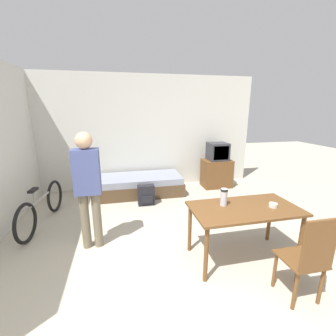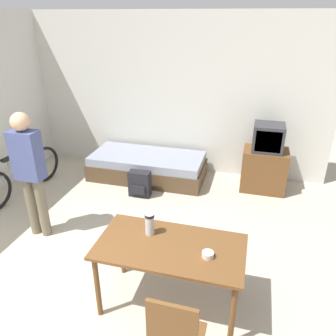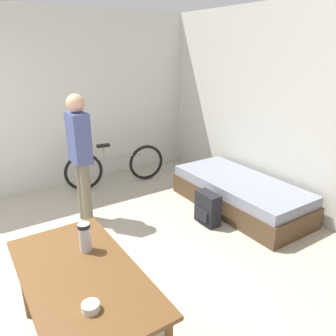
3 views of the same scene
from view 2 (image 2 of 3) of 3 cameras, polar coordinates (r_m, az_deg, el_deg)
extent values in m
cube|color=silver|center=(5.84, -0.91, 12.61)|extent=(5.70, 0.06, 2.70)
cube|color=#4C3823|center=(5.77, -3.57, -0.30)|extent=(1.97, 0.89, 0.29)
cube|color=gray|center=(5.68, -3.63, 1.65)|extent=(1.91, 0.87, 0.14)
cube|color=brown|center=(5.51, 16.33, -0.32)|extent=(0.70, 0.48, 0.69)
cube|color=#2D2D33|center=(5.30, 17.05, 5.11)|extent=(0.46, 0.42, 0.42)
cube|color=black|center=(5.11, 17.07, 4.36)|extent=(0.38, 0.01, 0.33)
cube|color=brown|center=(3.06, 0.39, -13.56)|extent=(1.35, 0.71, 0.03)
cylinder|color=brown|center=(3.28, -12.20, -19.55)|extent=(0.05, 0.05, 0.69)
cylinder|color=brown|center=(3.04, 11.18, -23.94)|extent=(0.05, 0.05, 0.69)
cylinder|color=brown|center=(3.67, -8.02, -13.45)|extent=(0.05, 0.05, 0.69)
cylinder|color=brown|center=(3.46, 12.07, -16.64)|extent=(0.05, 0.05, 0.69)
cube|color=brown|center=(2.43, 0.65, -26.89)|extent=(0.35, 0.03, 0.52)
torus|color=black|center=(5.98, -20.55, 0.65)|extent=(0.13, 0.60, 0.60)
cylinder|color=gray|center=(5.59, -24.36, 0.12)|extent=(0.15, 0.82, 0.04)
cylinder|color=gray|center=(5.44, -25.94, 0.30)|extent=(0.04, 0.04, 0.20)
cube|color=black|center=(5.39, -26.17, 1.45)|extent=(0.11, 0.21, 0.04)
cylinder|color=#6B604C|center=(4.56, -22.66, -6.09)|extent=(0.12, 0.12, 0.81)
cylinder|color=#6B604C|center=(4.47, -21.01, -6.45)|extent=(0.12, 0.12, 0.81)
cube|color=#424C7F|center=(4.21, -23.37, 2.02)|extent=(0.34, 0.20, 0.61)
sphere|color=tan|center=(4.08, -24.36, 7.36)|extent=(0.22, 0.22, 0.22)
cylinder|color=#B7B7BC|center=(3.14, -3.20, -9.69)|extent=(0.09, 0.09, 0.22)
cylinder|color=black|center=(3.08, -3.25, -8.23)|extent=(0.09, 0.09, 0.03)
cylinder|color=beige|center=(2.94, 6.96, -14.73)|extent=(0.10, 0.10, 0.05)
cube|color=black|center=(5.17, -4.94, -2.74)|extent=(0.34, 0.17, 0.42)
cube|color=black|center=(5.12, -5.29, -3.87)|extent=(0.24, 0.03, 0.15)
camera|label=1|loc=(2.22, -68.83, -10.54)|focal=24.00mm
camera|label=3|loc=(2.24, 47.65, 4.19)|focal=35.00mm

